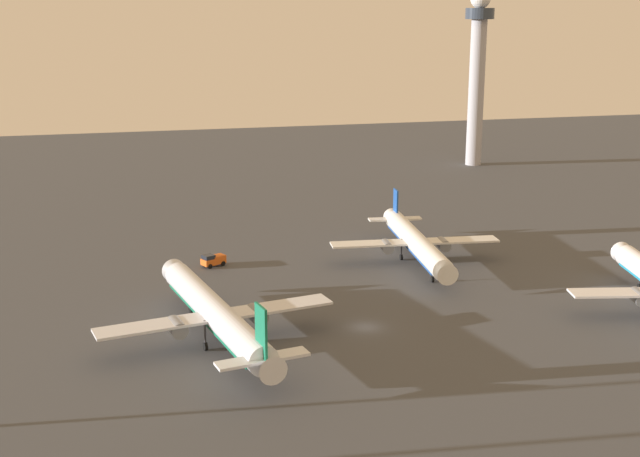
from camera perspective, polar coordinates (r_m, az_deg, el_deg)
name	(u,v)px	position (r m, az deg, el deg)	size (l,w,h in m)	color
ground_plane	(366,327)	(120.48, 3.10, -6.66)	(416.00, 416.00, 0.00)	#424449
control_tower	(477,66)	(245.25, 10.57, 10.71)	(8.00, 8.00, 49.17)	#A8A8B2
airplane_terminal_side	(216,314)	(114.48, -7.03, -5.74)	(32.67, 41.75, 10.76)	silver
airplane_near_gate	(416,242)	(149.98, 6.47, -0.91)	(30.26, 38.80, 9.95)	silver
cargo_loader	(213,260)	(148.62, -7.23, -2.12)	(4.58, 3.53, 2.25)	#D85919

